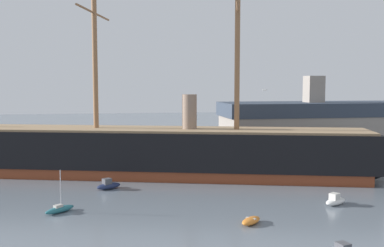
% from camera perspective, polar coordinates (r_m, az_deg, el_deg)
% --- Properties ---
extents(tall_ship, '(74.09, 27.11, 36.47)m').
position_cam_1_polar(tall_ship, '(68.74, -3.47, -3.65)').
color(tall_ship, brown).
rests_on(tall_ship, ground).
extents(dinghy_near_centre, '(3.03, 2.95, 0.70)m').
position_cam_1_polar(dinghy_near_centre, '(46.71, 7.67, -12.39)').
color(dinghy_near_centre, orange).
rests_on(dinghy_near_centre, ground).
extents(sailboat_mid_left, '(3.49, 3.32, 4.83)m').
position_cam_1_polar(sailboat_mid_left, '(52.35, -16.79, -10.58)').
color(sailboat_mid_left, '#236670').
rests_on(sailboat_mid_left, ground).
extents(motorboat_mid_right, '(3.68, 2.95, 1.44)m').
position_cam_1_polar(motorboat_mid_right, '(55.93, 18.10, -9.50)').
color(motorboat_mid_right, silver).
rests_on(motorboat_mid_right, ground).
extents(motorboat_alongside_bow, '(3.82, 3.09, 1.49)m').
position_cam_1_polar(motorboat_alongside_bow, '(62.03, -10.80, -7.88)').
color(motorboat_alongside_bow, '#1E284C').
rests_on(motorboat_alongside_bow, ground).
extents(dinghy_alongside_stern, '(3.01, 1.94, 0.66)m').
position_cam_1_polar(dinghy_alongside_stern, '(68.34, 19.59, -7.05)').
color(dinghy_alongside_stern, gold).
rests_on(dinghy_alongside_stern, ground).
extents(dinghy_far_left, '(2.20, 2.59, 0.57)m').
position_cam_1_polar(dinghy_far_left, '(78.46, -22.91, -5.64)').
color(dinghy_far_left, silver).
rests_on(dinghy_far_left, ground).
extents(motorboat_far_right, '(4.21, 2.67, 1.64)m').
position_cam_1_polar(motorboat_far_right, '(86.93, 20.70, -4.36)').
color(motorboat_far_right, gold).
rests_on(motorboat_far_right, ground).
extents(motorboat_distant_centre, '(5.10, 3.33, 1.99)m').
position_cam_1_polar(motorboat_distant_centre, '(89.70, -0.16, -3.66)').
color(motorboat_distant_centre, silver).
rests_on(motorboat_distant_centre, ground).
extents(dockside_warehouse_right, '(57.98, 14.52, 16.01)m').
position_cam_1_polar(dockside_warehouse_right, '(93.32, 20.28, -0.71)').
color(dockside_warehouse_right, '#565659').
rests_on(dockside_warehouse_right, ground).
extents(seagull_in_flight, '(0.41, 1.29, 0.14)m').
position_cam_1_polar(seagull_in_flight, '(52.59, 9.41, 4.30)').
color(seagull_in_flight, silver).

